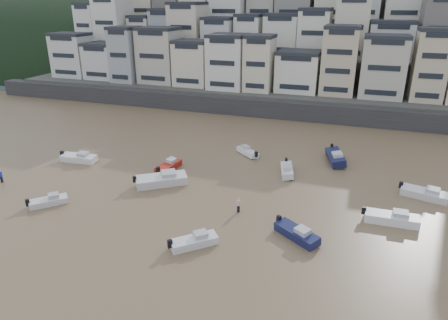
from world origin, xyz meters
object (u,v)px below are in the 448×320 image
(boat_c, at_px, (161,178))
(boat_g, at_px, (425,192))
(boat_f, at_px, (169,165))
(boat_i, at_px, (336,156))
(person_blue, at_px, (1,176))
(person_pink, at_px, (238,205))
(boat_e, at_px, (287,169))
(boat_a, at_px, (194,240))
(boat_d, at_px, (392,216))
(boat_k, at_px, (79,157))
(boat_h, at_px, (248,151))
(boat_j, at_px, (48,200))
(boat_b, at_px, (297,232))

(boat_c, xyz_separation_m, boat_g, (31.71, 6.93, -0.18))
(boat_f, bearing_deg, boat_i, -55.80)
(person_blue, bearing_deg, person_pink, 4.35)
(boat_c, height_order, boat_e, boat_c)
(boat_a, distance_m, boat_g, 28.91)
(boat_d, xyz_separation_m, boat_k, (-42.93, 3.85, -0.03))
(boat_f, relative_size, boat_h, 1.10)
(boat_f, distance_m, person_blue, 21.82)
(person_blue, bearing_deg, boat_d, 6.40)
(boat_g, bearing_deg, person_pink, -137.69)
(boat_f, distance_m, boat_j, 16.41)
(boat_d, xyz_separation_m, boat_g, (4.05, 7.45, -0.04))
(boat_f, xyz_separation_m, boat_g, (33.10, 2.03, 0.08))
(boat_j, bearing_deg, person_blue, 117.38)
(boat_d, distance_m, boat_h, 24.87)
(boat_b, distance_m, boat_h, 23.55)
(boat_k, bearing_deg, boat_a, -35.09)
(boat_g, bearing_deg, boat_a, -125.72)
(boat_k, relative_size, person_pink, 3.35)
(boat_b, relative_size, boat_g, 0.95)
(boat_j, distance_m, boat_k, 13.42)
(boat_h, height_order, person_blue, person_blue)
(boat_i, distance_m, person_pink, 21.14)
(boat_g, xyz_separation_m, person_pink, (-20.29, -10.41, 0.08))
(boat_c, relative_size, boat_k, 1.22)
(boat_j, bearing_deg, boat_e, -9.88)
(boat_b, distance_m, boat_d, 11.04)
(boat_b, bearing_deg, boat_e, 138.60)
(boat_f, bearing_deg, boat_j, 156.50)
(boat_b, height_order, boat_i, boat_i)
(boat_b, bearing_deg, boat_k, -161.85)
(person_pink, bearing_deg, boat_k, 165.68)
(boat_a, height_order, boat_i, boat_i)
(boat_e, distance_m, boat_f, 16.53)
(boat_g, xyz_separation_m, boat_h, (-24.13, 7.22, -0.15))
(boat_b, xyz_separation_m, boat_h, (-10.94, 20.85, -0.10))
(boat_i, height_order, boat_j, boat_i)
(boat_h, bearing_deg, boat_j, 93.00)
(boat_d, bearing_deg, boat_b, -146.89)
(boat_c, height_order, person_blue, boat_c)
(boat_j, height_order, boat_k, boat_k)
(boat_c, relative_size, boat_j, 1.55)
(boat_g, bearing_deg, boat_b, -118.93)
(boat_h, bearing_deg, boat_d, -175.88)
(boat_g, bearing_deg, boat_j, -143.95)
(boat_f, distance_m, boat_k, 13.97)
(boat_d, bearing_deg, boat_j, -168.25)
(boat_a, relative_size, person_pink, 2.92)
(person_blue, bearing_deg, boat_c, 16.16)
(boat_h, bearing_deg, boat_k, 65.60)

